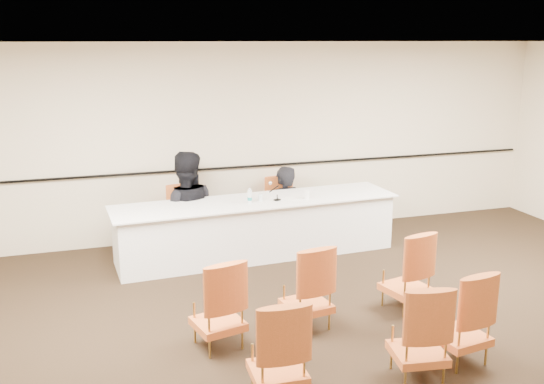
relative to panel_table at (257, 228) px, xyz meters
The scene contains 20 objects.
floor 3.00m from the panel_table, 85.88° to the right, with size 10.00×10.00×0.00m, color black.
ceiling 3.94m from the panel_table, 85.88° to the right, with size 10.00×10.00×0.00m, color silver.
wall_back 1.52m from the panel_table, 78.42° to the left, with size 10.00×0.04×3.00m, color beige.
wall_rail 1.23m from the panel_table, 77.97° to the left, with size 9.80×0.04×0.03m, color black.
panel_table is the anchor object (origin of this frame).
panelist_main 0.89m from the panel_table, 45.43° to the left, with size 0.62×0.41×1.71m, color black.
panelist_main_chair 0.88m from the panel_table, 45.43° to the left, with size 0.50×0.50×0.95m, color #AC541E, non-canonical shape.
panelist_second 1.08m from the panel_table, 149.50° to the left, with size 0.95×0.74×1.96m, color black.
panelist_second_chair 1.08m from the panel_table, 149.50° to the left, with size 0.50×0.50×0.95m, color #AC541E, non-canonical shape.
papers 0.68m from the panel_table, ahead, with size 0.30×0.22×0.00m, color white.
microphone 0.61m from the panel_table, 18.67° to the right, with size 0.09×0.18×0.26m, color black, non-canonical shape.
water_bottle 0.54m from the panel_table, 141.92° to the right, with size 0.06×0.06×0.21m, color teal, non-canonical shape.
drinking_glass 0.46m from the panel_table, 34.79° to the right, with size 0.06×0.06×0.10m, color silver.
coffee_cup 0.86m from the panel_table, 10.66° to the right, with size 0.08×0.08×0.12m, color white.
aud_chair_front_left 2.70m from the panel_table, 114.64° to the right, with size 0.50×0.50×0.95m, color #AC541E, non-canonical shape.
aud_chair_front_mid 2.33m from the panel_table, 93.00° to the right, with size 0.50×0.50×0.95m, color #AC541E, non-canonical shape.
aud_chair_front_right 2.51m from the panel_table, 63.28° to the right, with size 0.50×0.50×0.95m, color #AC541E, non-canonical shape.
aud_chair_back_left 3.61m from the panel_table, 103.45° to the right, with size 0.50×0.50×0.95m, color #AC541E, non-canonical shape.
aud_chair_back_mid 3.62m from the panel_table, 82.30° to the right, with size 0.50×0.50×0.95m, color #AC541E, non-canonical shape.
aud_chair_back_right 3.59m from the panel_table, 73.33° to the right, with size 0.50×0.50×0.95m, color #AC541E, non-canonical shape.
Camera 1 is at (-2.52, -4.99, 3.04)m, focal length 40.00 mm.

